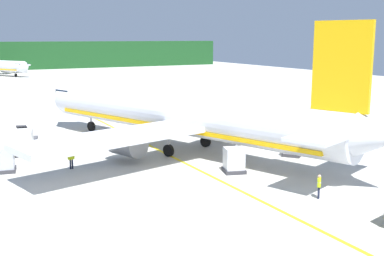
{
  "coord_description": "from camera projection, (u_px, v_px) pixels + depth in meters",
  "views": [
    {
      "loc": [
        10.05,
        -19.7,
        10.75
      ],
      "look_at": [
        29.73,
        17.52,
        2.82
      ],
      "focal_mm": 45.45,
      "sensor_mm": 36.0,
      "label": 1
    }
  ],
  "objects": [
    {
      "name": "crew_marshaller",
      "position": [
        319.0,
        184.0,
        32.63
      ],
      "size": [
        0.48,
        0.48,
        1.66
      ],
      "color": "#191E33",
      "rests_on": "ground"
    },
    {
      "name": "crew_loader_left",
      "position": [
        71.0,
        158.0,
        39.96
      ],
      "size": [
        0.61,
        0.33,
        1.62
      ],
      "color": "#191E33",
      "rests_on": "ground"
    },
    {
      "name": "service_truck_fuel",
      "position": [
        22.0,
        141.0,
        45.29
      ],
      "size": [
        3.73,
        6.72,
        2.64
      ],
      "color": "white",
      "rests_on": "ground"
    },
    {
      "name": "airliner_foreground",
      "position": [
        181.0,
        115.0,
        46.24
      ],
      "size": [
        33.76,
        40.25,
        11.9
      ],
      "color": "silver",
      "rests_on": "ground"
    },
    {
      "name": "cargo_container_mid",
      "position": [
        293.0,
        147.0,
        44.36
      ],
      "size": [
        2.3,
        2.3,
        1.85
      ],
      "color": "#333338",
      "rests_on": "ground"
    },
    {
      "name": "cargo_container_far",
      "position": [
        234.0,
        160.0,
        38.95
      ],
      "size": [
        2.09,
        2.09,
        2.12
      ],
      "color": "#333338",
      "rests_on": "ground"
    },
    {
      "name": "apron_guide_line",
      "position": [
        184.0,
        163.0,
        42.1
      ],
      "size": [
        0.3,
        60.0,
        0.01
      ],
      "primitive_type": "cube",
      "color": "yellow",
      "rests_on": "ground"
    },
    {
      "name": "cargo_container_near",
      "position": [
        4.0,
        160.0,
        39.11
      ],
      "size": [
        2.0,
        2.0,
        2.11
      ],
      "color": "#333338",
      "rests_on": "ground"
    }
  ]
}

